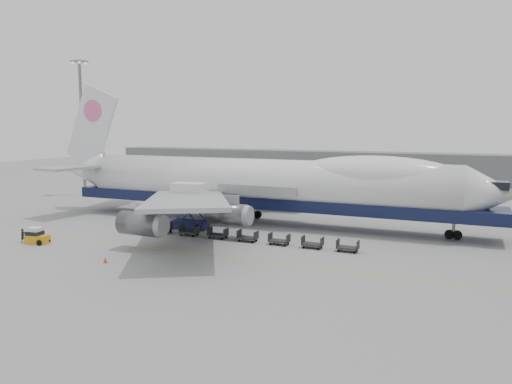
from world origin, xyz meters
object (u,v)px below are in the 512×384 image
at_px(catering_truck, 189,203).
at_px(ground_worker, 23,236).
at_px(airliner, 265,183).
at_px(baggage_tug, 36,236).

bearing_deg(catering_truck, ground_worker, -139.14).
height_order(airliner, catering_truck, airliner).
relative_size(baggage_tug, ground_worker, 1.70).
distance_m(airliner, baggage_tug, 29.31).
bearing_deg(airliner, catering_truck, -136.81).
bearing_deg(baggage_tug, airliner, 40.12).
distance_m(airliner, catering_truck, 10.70).
relative_size(airliner, catering_truck, 11.08).
relative_size(catering_truck, baggage_tug, 2.22).
bearing_deg(airliner, ground_worker, -134.64).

